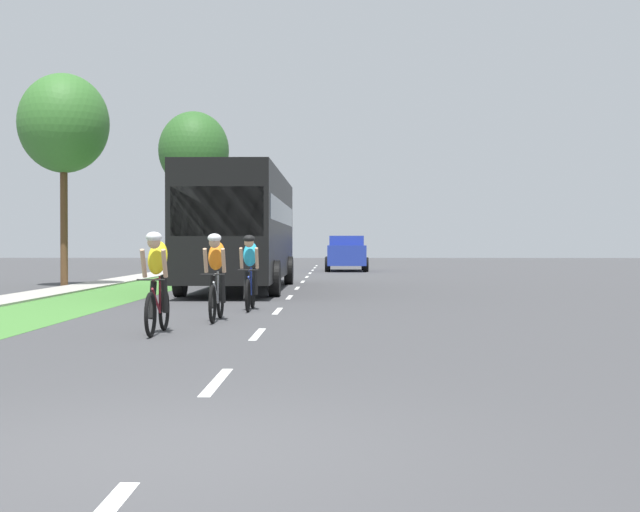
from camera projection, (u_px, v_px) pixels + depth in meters
ground_plane at (295, 291)px, 25.90m from camera, size 120.00×120.00×0.00m
grass_verge at (128, 291)px, 25.99m from camera, size 2.51×70.00×0.01m
sidewalk_concrete at (63, 291)px, 26.02m from camera, size 1.35×70.00×0.10m
lane_markings_center at (300, 285)px, 29.90m from camera, size 0.12×53.13×0.01m
cyclist_lead at (157, 282)px, 13.59m from camera, size 0.42×1.72×1.58m
cyclist_trailing at (216, 276)px, 15.85m from camera, size 0.42×1.72×1.58m
cyclist_distant at (250, 272)px, 18.40m from camera, size 0.42×1.72×1.58m
bus_black at (242, 225)px, 26.91m from camera, size 2.78×11.60×3.48m
suv_blue at (346, 252)px, 44.96m from camera, size 2.15×4.70×1.79m
street_tree_near at (64, 124)px, 28.56m from camera, size 2.93×2.93×6.92m
street_tree_far at (194, 150)px, 53.67m from camera, size 4.28×4.28×9.45m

